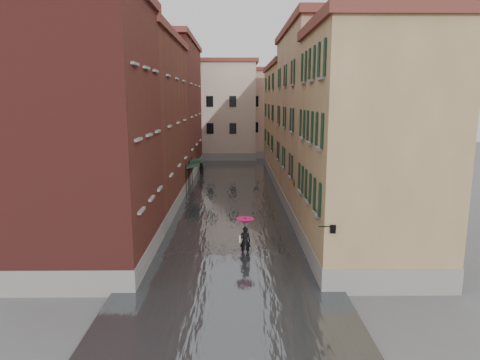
{
  "coord_description": "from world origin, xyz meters",
  "views": [
    {
      "loc": [
        0.28,
        -23.06,
        8.32
      ],
      "look_at": [
        0.61,
        4.92,
        3.0
      ],
      "focal_mm": 32.0,
      "sensor_mm": 36.0,
      "label": 1
    }
  ],
  "objects": [
    {
      "name": "building_right_near",
      "position": [
        7.0,
        -2.0,
        5.75
      ],
      "size": [
        6.0,
        8.0,
        11.5
      ],
      "primitive_type": "cube",
      "color": "olive",
      "rests_on": "ground"
    },
    {
      "name": "building_left_near",
      "position": [
        -7.0,
        -2.0,
        6.5
      ],
      "size": [
        6.0,
        8.0,
        13.0
      ],
      "primitive_type": "cube",
      "color": "maroon",
      "rests_on": "ground"
    },
    {
      "name": "awning_far",
      "position": [
        -3.48,
        16.69,
        2.48
      ],
      "size": [
        1.09,
        3.41,
        2.8
      ],
      "color": "#163122",
      "rests_on": "ground"
    },
    {
      "name": "pedestrian_far",
      "position": [
        -3.32,
        22.2,
        0.8
      ],
      "size": [
        0.91,
        0.79,
        1.61
      ],
      "primitive_type": "imported",
      "rotation": [
        0.0,
        0.0,
        -0.27
      ],
      "color": "black",
      "rests_on": "ground"
    },
    {
      "name": "building_right_mid",
      "position": [
        7.0,
        9.0,
        6.5
      ],
      "size": [
        6.0,
        14.0,
        13.0
      ],
      "primitive_type": "cube",
      "color": "tan",
      "rests_on": "ground"
    },
    {
      "name": "building_end_pink",
      "position": [
        6.0,
        40.0,
        6.0
      ],
      "size": [
        10.0,
        9.0,
        12.0
      ],
      "primitive_type": "cube",
      "color": "tan",
      "rests_on": "ground"
    },
    {
      "name": "building_right_far",
      "position": [
        7.0,
        24.0,
        5.75
      ],
      "size": [
        6.0,
        16.0,
        11.5
      ],
      "primitive_type": "cube",
      "color": "olive",
      "rests_on": "ground"
    },
    {
      "name": "wall_lantern",
      "position": [
        4.33,
        -6.0,
        3.01
      ],
      "size": [
        0.71,
        0.22,
        0.35
      ],
      "color": "black",
      "rests_on": "ground"
    },
    {
      "name": "building_left_mid",
      "position": [
        -7.0,
        9.0,
        6.25
      ],
      "size": [
        6.0,
        14.0,
        12.5
      ],
      "primitive_type": "cube",
      "color": "brown",
      "rests_on": "ground"
    },
    {
      "name": "window_planters",
      "position": [
        4.12,
        0.58,
        3.51
      ],
      "size": [
        0.59,
        10.5,
        0.84
      ],
      "color": "brown",
      "rests_on": "ground"
    },
    {
      "name": "building_end_cream",
      "position": [
        -3.0,
        38.0,
        6.5
      ],
      "size": [
        12.0,
        9.0,
        13.0
      ],
      "primitive_type": "cube",
      "color": "beige",
      "rests_on": "ground"
    },
    {
      "name": "floodwater",
      "position": [
        0.0,
        13.0,
        0.1
      ],
      "size": [
        10.0,
        60.0,
        0.2
      ],
      "primitive_type": "cube",
      "color": "#474B4F",
      "rests_on": "ground"
    },
    {
      "name": "building_left_far",
      "position": [
        -7.0,
        24.0,
        7.0
      ],
      "size": [
        6.0,
        16.0,
        14.0
      ],
      "primitive_type": "cube",
      "color": "maroon",
      "rests_on": "ground"
    },
    {
      "name": "awning_near",
      "position": [
        -3.48,
        14.66,
        2.47
      ],
      "size": [
        1.09,
        3.16,
        2.8
      ],
      "color": "#163122",
      "rests_on": "ground"
    },
    {
      "name": "ground",
      "position": [
        0.0,
        0.0,
        0.0
      ],
      "size": [
        120.0,
        120.0,
        0.0
      ],
      "primitive_type": "plane",
      "color": "slate",
      "rests_on": "ground"
    },
    {
      "name": "pedestrian_main",
      "position": [
        0.81,
        -1.15,
        1.28
      ],
      "size": [
        1.0,
        1.0,
        2.06
      ],
      "color": "black",
      "rests_on": "ground"
    }
  ]
}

